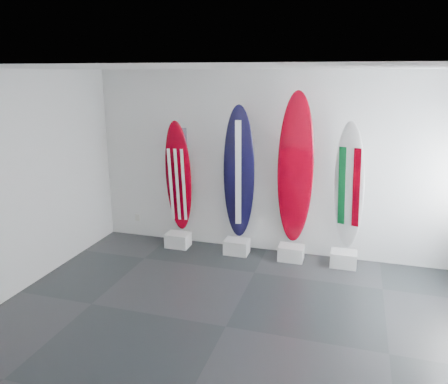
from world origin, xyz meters
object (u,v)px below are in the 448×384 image
(surfboard_usa, at_px, (179,177))
(surfboard_italy, at_px, (349,187))
(surfboard_swiss, at_px, (295,170))
(surfboard_navy, at_px, (239,174))

(surfboard_usa, bearing_deg, surfboard_italy, -7.43)
(surfboard_swiss, relative_size, surfboard_italy, 1.20)
(surfboard_usa, relative_size, surfboard_swiss, 0.80)
(surfboard_usa, height_order, surfboard_navy, surfboard_navy)
(surfboard_usa, bearing_deg, surfboard_navy, -7.43)
(surfboard_navy, height_order, surfboard_swiss, surfboard_swiss)
(surfboard_usa, bearing_deg, surfboard_swiss, -7.43)
(surfboard_italy, bearing_deg, surfboard_swiss, -163.03)
(surfboard_navy, relative_size, surfboard_italy, 1.09)
(surfboard_navy, relative_size, surfboard_swiss, 0.91)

